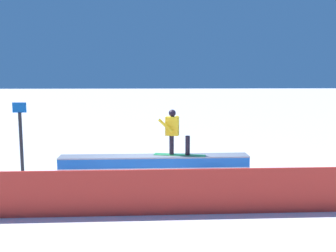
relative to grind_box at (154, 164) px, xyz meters
name	(u,v)px	position (x,y,z in m)	size (l,w,h in m)	color
ground_plane	(155,171)	(0.00, 0.00, -0.23)	(120.00, 120.00, 0.00)	white
grind_box	(154,164)	(0.00, 0.00, 0.00)	(5.80, 0.75, 0.50)	blue
snowboarder	(174,131)	(-0.61, -0.05, 1.02)	(1.61, 0.63, 1.40)	#2B8E51
safety_fence	(154,192)	(0.00, 3.71, 0.27)	(10.61, 0.06, 1.00)	red
trail_marker	(21,136)	(3.99, 0.07, 0.91)	(0.40, 0.10, 2.14)	#262628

